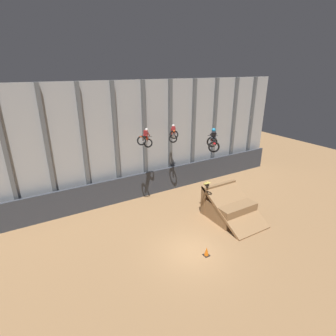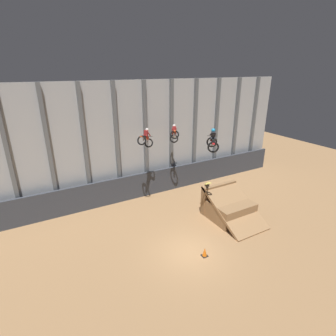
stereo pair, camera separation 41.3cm
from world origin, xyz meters
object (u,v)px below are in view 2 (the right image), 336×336
Objects in this scene: rider_bike_center_air at (213,141)px; traffic_cone_near_ramp at (205,252)px; rider_bike_right_air at (174,134)px; dirt_ramp at (227,206)px; hay_bale_trackside at (210,187)px; rider_bike_left_air at (146,139)px.

traffic_cone_near_ramp is at bearing -95.53° from rider_bike_center_air.
traffic_cone_near_ramp is (-2.65, -8.20, -5.26)m from rider_bike_right_air.
dirt_ramp reaches higher than hay_bale_trackside.
traffic_cone_near_ramp is at bearing -40.23° from rider_bike_left_air.
dirt_ramp is at bearing 0.95° from rider_bike_left_air.
rider_bike_right_air is at bearing 164.15° from hay_bale_trackside.
rider_bike_left_air is 0.95× the size of rider_bike_right_air.
dirt_ramp is 4.72m from hay_bale_trackside.
dirt_ramp is 2.37× the size of rider_bike_right_air.
rider_bike_left_air is 2.86m from rider_bike_right_air.
dirt_ramp is 7.26m from rider_bike_right_air.
rider_bike_center_air is at bearing 49.75° from traffic_cone_near_ramp.
dirt_ramp is 7.45× the size of traffic_cone_near_ramp.
traffic_cone_near_ramp is 9.44m from hay_bale_trackside.
rider_bike_center_air is at bearing -64.15° from rider_bike_right_air.
traffic_cone_near_ramp reaches higher than hay_bale_trackside.
hay_bale_trackside is (6.06, 7.23, -0.00)m from traffic_cone_near_ramp.
rider_bike_center_air is 1.66× the size of hay_bale_trackside.
dirt_ramp is at bearing -44.49° from rider_bike_right_air.
rider_bike_right_air is (2.83, 0.45, -0.06)m from rider_bike_left_air.
rider_bike_right_air is (0.25, 5.36, -0.68)m from rider_bike_center_air.
rider_bike_left_air is at bearing 152.34° from rider_bike_center_air.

